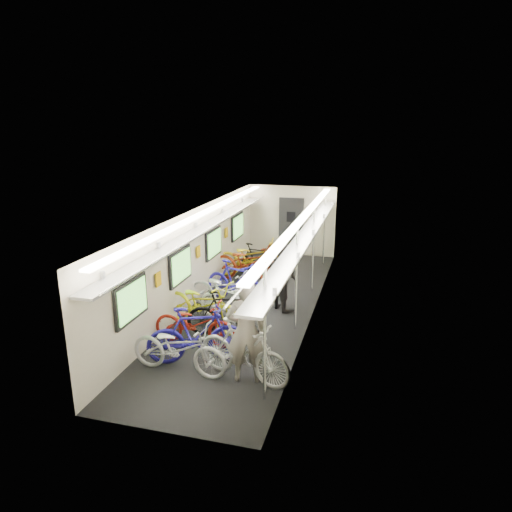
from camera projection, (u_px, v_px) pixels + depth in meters
The scene contains 16 objects.
train_car_shell at pixel (247, 235), 11.69m from camera, with size 10.00×10.00×10.00m.
bicycle_0 at pixel (179, 348), 8.25m from camera, with size 0.66×1.88×0.99m, color silver.
bicycle_1 at pixel (197, 335), 8.60m from camera, with size 0.53×1.89×1.14m, color navy.
bicycle_2 at pixel (195, 323), 9.34m from camera, with size 0.62×1.77×0.93m, color maroon.
bicycle_3 at pixel (226, 313), 9.72m from camera, with size 0.48×1.70×1.02m, color black.
bicycle_4 at pixel (203, 305), 10.08m from camera, with size 0.74×2.13×1.12m, color #CBCB13.
bicycle_5 at pixel (226, 303), 10.42m from camera, with size 0.44×1.55×0.93m, color white.
bicycle_6 at pixel (224, 289), 11.20m from camera, with size 0.65×1.86×0.98m, color #A9ABAE.
bicycle_7 at pixel (236, 282), 11.58m from camera, with size 0.51×1.81×1.09m, color #261CAD.
bicycle_8 at pixel (248, 263), 13.07m from camera, with size 0.75×2.16×1.13m, color maroon.
bicycle_9 at pixel (257, 260), 13.67m from camera, with size 0.46×1.62×0.97m, color black.
bicycle_10 at pixel (252, 258), 13.50m from camera, with size 0.77×2.20×1.15m, color gold.
bicycle_11 at pixel (244, 351), 7.99m from camera, with size 0.53×1.88×1.13m, color silver.
passenger_near at pixel (246, 331), 7.88m from camera, with size 0.69×0.45×1.89m, color gray.
passenger_mid at pixel (283, 277), 11.08m from camera, with size 0.80×0.63×1.66m, color black.
backpack at pixel (246, 312), 7.85m from camera, with size 0.26×0.14×0.38m, color #B01128.
Camera 1 is at (2.84, -10.21, 4.39)m, focal length 32.00 mm.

